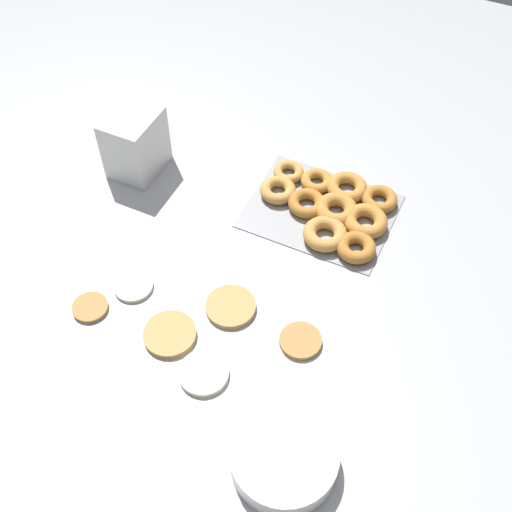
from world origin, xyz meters
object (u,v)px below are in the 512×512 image
at_px(pancake_3, 231,307).
at_px(pancake_5, 90,307).
at_px(batter_bowl, 284,458).
at_px(container_stack, 135,143).
at_px(pancake_2, 170,334).
at_px(donut_tray, 331,208).
at_px(pancake_1, 204,373).
at_px(pancake_0, 133,286).
at_px(pancake_4, 301,341).

distance_m(pancake_3, pancake_5, 0.31).
bearing_deg(pancake_3, pancake_5, 25.71).
bearing_deg(batter_bowl, container_stack, -40.23).
xyz_separation_m(pancake_2, batter_bowl, (-0.34, 0.15, 0.02)).
xyz_separation_m(donut_tray, container_stack, (0.52, 0.06, 0.07)).
relative_size(pancake_1, pancake_2, 0.91).
bearing_deg(container_stack, donut_tray, -172.91).
bearing_deg(pancake_1, batter_bowl, 156.21).
relative_size(pancake_0, batter_bowl, 0.45).
distance_m(pancake_2, batter_bowl, 0.37).
bearing_deg(container_stack, pancake_1, 133.60).
relative_size(pancake_3, container_stack, 0.67).
bearing_deg(container_stack, batter_bowl, 139.77).
height_order(pancake_4, donut_tray, donut_tray).
distance_m(pancake_5, batter_bowl, 0.55).
bearing_deg(pancake_2, donut_tray, -110.75).
bearing_deg(donut_tray, pancake_3, 75.04).
xyz_separation_m(pancake_0, pancake_5, (0.06, 0.09, 0.00)).
xyz_separation_m(pancake_0, pancake_4, (-0.40, -0.03, 0.00)).
xyz_separation_m(pancake_0, pancake_2, (-0.14, 0.08, 0.00)).
xyz_separation_m(batter_bowl, container_stack, (0.67, -0.57, 0.06)).
bearing_deg(batter_bowl, pancake_2, -24.07).
relative_size(pancake_5, batter_bowl, 0.39).
height_order(pancake_2, pancake_5, pancake_2).
bearing_deg(pancake_2, pancake_4, -157.81).
relative_size(pancake_3, pancake_4, 1.24).
bearing_deg(pancake_0, pancake_1, 153.14).
bearing_deg(pancake_2, pancake_1, 155.34).
relative_size(pancake_0, donut_tray, 0.25).
bearing_deg(pancake_2, container_stack, -51.19).
bearing_deg(container_stack, pancake_4, 152.41).
bearing_deg(pancake_1, pancake_0, -26.86).
relative_size(pancake_4, container_stack, 0.54).
xyz_separation_m(pancake_0, pancake_3, (-0.23, -0.04, 0.00)).
relative_size(pancake_2, container_stack, 0.68).
bearing_deg(pancake_5, pancake_1, 173.39).
bearing_deg(pancake_4, pancake_5, 14.93).
bearing_deg(pancake_4, pancake_3, -4.55).
bearing_deg(pancake_3, pancake_2, 54.40).
relative_size(pancake_4, pancake_5, 1.13).
relative_size(pancake_2, pancake_4, 1.27).
bearing_deg(pancake_2, pancake_5, 4.45).
bearing_deg(donut_tray, pancake_4, 101.65).
bearing_deg(pancake_4, donut_tray, -78.35).
distance_m(pancake_0, pancake_4, 0.40).
bearing_deg(container_stack, pancake_3, 144.79).
distance_m(pancake_1, donut_tray, 0.54).
relative_size(pancake_0, pancake_5, 1.13).
bearing_deg(donut_tray, container_stack, 7.09).
xyz_separation_m(pancake_5, donut_tray, (-0.38, -0.50, 0.01)).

